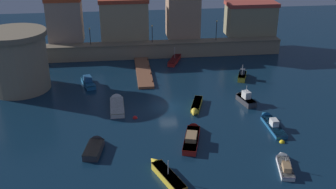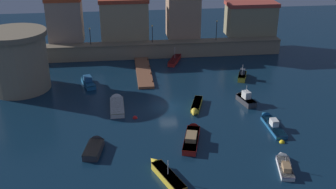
{
  "view_description": "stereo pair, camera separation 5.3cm",
  "coord_description": "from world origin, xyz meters",
  "px_view_note": "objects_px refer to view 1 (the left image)",
  "views": [
    {
      "loc": [
        -6.26,
        -50.94,
        25.09
      ],
      "look_at": [
        0.0,
        0.58,
        1.66
      ],
      "focal_mm": 43.27,
      "sensor_mm": 36.0,
      "label": 1
    },
    {
      "loc": [
        -6.2,
        -50.94,
        25.09
      ],
      "look_at": [
        0.0,
        0.58,
        1.66
      ],
      "focal_mm": 43.27,
      "sensor_mm": 36.0,
      "label": 2
    }
  ],
  "objects_px": {
    "moored_boat_4": "(284,163)",
    "moored_boat_8": "(270,122)",
    "moored_boat_7": "(87,81)",
    "mooring_buoy_1": "(282,142)",
    "moored_boat_1": "(117,104)",
    "fortress_tower": "(17,60)",
    "quay_lamp_1": "(152,31)",
    "quay_lamp_2": "(217,27)",
    "moored_boat_0": "(244,98)",
    "moored_boat_3": "(192,136)",
    "moored_boat_5": "(176,59)",
    "moored_boat_6": "(165,173)",
    "moored_boat_2": "(95,146)",
    "mooring_buoy_0": "(135,118)",
    "moored_boat_9": "(242,75)",
    "moored_boat_10": "(196,107)",
    "quay_lamp_0": "(90,33)"
  },
  "relations": [
    {
      "from": "quay_lamp_1",
      "to": "mooring_buoy_1",
      "type": "height_order",
      "value": "quay_lamp_1"
    },
    {
      "from": "moored_boat_1",
      "to": "moored_boat_4",
      "type": "xyz_separation_m",
      "value": [
        17.86,
        -17.18,
        -0.04
      ]
    },
    {
      "from": "moored_boat_3",
      "to": "moored_boat_5",
      "type": "relative_size",
      "value": 1.11
    },
    {
      "from": "moored_boat_2",
      "to": "moored_boat_6",
      "type": "bearing_deg",
      "value": -119.95
    },
    {
      "from": "moored_boat_0",
      "to": "moored_boat_3",
      "type": "xyz_separation_m",
      "value": [
        -9.3,
        -9.49,
        -0.12
      ]
    },
    {
      "from": "moored_boat_6",
      "to": "mooring_buoy_1",
      "type": "height_order",
      "value": "moored_boat_6"
    },
    {
      "from": "moored_boat_4",
      "to": "moored_boat_7",
      "type": "bearing_deg",
      "value": 53.48
    },
    {
      "from": "fortress_tower",
      "to": "moored_boat_8",
      "type": "height_order",
      "value": "fortress_tower"
    },
    {
      "from": "fortress_tower",
      "to": "quay_lamp_2",
      "type": "height_order",
      "value": "fortress_tower"
    },
    {
      "from": "moored_boat_6",
      "to": "moored_boat_9",
      "type": "height_order",
      "value": "moored_boat_9"
    },
    {
      "from": "moored_boat_10",
      "to": "mooring_buoy_1",
      "type": "bearing_deg",
      "value": 58.36
    },
    {
      "from": "mooring_buoy_0",
      "to": "mooring_buoy_1",
      "type": "height_order",
      "value": "mooring_buoy_1"
    },
    {
      "from": "moored_boat_7",
      "to": "moored_boat_8",
      "type": "distance_m",
      "value": 29.51
    },
    {
      "from": "moored_boat_0",
      "to": "moored_boat_8",
      "type": "bearing_deg",
      "value": 177.67
    },
    {
      "from": "moored_boat_1",
      "to": "moored_boat_6",
      "type": "relative_size",
      "value": 1.01
    },
    {
      "from": "moored_boat_0",
      "to": "moored_boat_6",
      "type": "xyz_separation_m",
      "value": [
        -13.46,
        -16.76,
        -0.13
      ]
    },
    {
      "from": "mooring_buoy_1",
      "to": "moored_boat_1",
      "type": "bearing_deg",
      "value": 147.45
    },
    {
      "from": "fortress_tower",
      "to": "moored_boat_10",
      "type": "bearing_deg",
      "value": -21.81
    },
    {
      "from": "moored_boat_4",
      "to": "mooring_buoy_0",
      "type": "distance_m",
      "value": 20.3
    },
    {
      "from": "quay_lamp_2",
      "to": "moored_boat_6",
      "type": "bearing_deg",
      "value": -110.3
    },
    {
      "from": "mooring_buoy_1",
      "to": "moored_boat_10",
      "type": "bearing_deg",
      "value": 130.19
    },
    {
      "from": "moored_boat_0",
      "to": "moored_boat_1",
      "type": "height_order",
      "value": "moored_boat_0"
    },
    {
      "from": "moored_boat_7",
      "to": "moored_boat_8",
      "type": "bearing_deg",
      "value": -141.11
    },
    {
      "from": "moored_boat_2",
      "to": "mooring_buoy_1",
      "type": "distance_m",
      "value": 22.1
    },
    {
      "from": "moored_boat_10",
      "to": "mooring_buoy_0",
      "type": "height_order",
      "value": "moored_boat_10"
    },
    {
      "from": "moored_boat_1",
      "to": "moored_boat_2",
      "type": "distance_m",
      "value": 11.57
    },
    {
      "from": "fortress_tower",
      "to": "moored_boat_0",
      "type": "xyz_separation_m",
      "value": [
        33.04,
        -8.84,
        -4.09
      ]
    },
    {
      "from": "quay_lamp_1",
      "to": "moored_boat_7",
      "type": "relative_size",
      "value": 0.57
    },
    {
      "from": "moored_boat_4",
      "to": "moored_boat_8",
      "type": "relative_size",
      "value": 0.78
    },
    {
      "from": "moored_boat_1",
      "to": "moored_boat_6",
      "type": "xyz_separation_m",
      "value": [
        4.84,
        -17.63,
        0.08
      ]
    },
    {
      "from": "moored_boat_5",
      "to": "moored_boat_0",
      "type": "bearing_deg",
      "value": -136.29
    },
    {
      "from": "fortress_tower",
      "to": "moored_boat_7",
      "type": "relative_size",
      "value": 1.67
    },
    {
      "from": "moored_boat_3",
      "to": "moored_boat_4",
      "type": "relative_size",
      "value": 1.38
    },
    {
      "from": "moored_boat_4",
      "to": "mooring_buoy_0",
      "type": "relative_size",
      "value": 8.63
    },
    {
      "from": "moored_boat_3",
      "to": "moored_boat_4",
      "type": "bearing_deg",
      "value": -112.01
    },
    {
      "from": "moored_boat_5",
      "to": "moored_boat_7",
      "type": "bearing_deg",
      "value": 142.76
    },
    {
      "from": "quay_lamp_0",
      "to": "moored_boat_4",
      "type": "xyz_separation_m",
      "value": [
        22.4,
        -37.86,
        -4.67
      ]
    },
    {
      "from": "moored_boat_5",
      "to": "moored_boat_8",
      "type": "distance_m",
      "value": 27.28
    },
    {
      "from": "moored_boat_0",
      "to": "mooring_buoy_1",
      "type": "xyz_separation_m",
      "value": [
        1.22,
        -11.58,
        -0.58
      ]
    },
    {
      "from": "moored_boat_0",
      "to": "moored_boat_2",
      "type": "xyz_separation_m",
      "value": [
        -20.85,
        -10.41,
        -0.16
      ]
    },
    {
      "from": "moored_boat_7",
      "to": "moored_boat_4",
      "type": "bearing_deg",
      "value": -155.8
    },
    {
      "from": "moored_boat_3",
      "to": "moored_boat_5",
      "type": "xyz_separation_m",
      "value": [
        1.89,
        28.27,
        -0.03
      ]
    },
    {
      "from": "moored_boat_1",
      "to": "moored_boat_8",
      "type": "relative_size",
      "value": 0.99
    },
    {
      "from": "moored_boat_2",
      "to": "moored_boat_7",
      "type": "bearing_deg",
      "value": 16.74
    },
    {
      "from": "moored_boat_9",
      "to": "moored_boat_7",
      "type": "bearing_deg",
      "value": 109.89
    },
    {
      "from": "fortress_tower",
      "to": "quay_lamp_1",
      "type": "height_order",
      "value": "fortress_tower"
    },
    {
      "from": "moored_boat_4",
      "to": "moored_boat_7",
      "type": "xyz_separation_m",
      "value": [
        -22.53,
        25.9,
        0.18
      ]
    },
    {
      "from": "moored_boat_6",
      "to": "moored_boat_7",
      "type": "bearing_deg",
      "value": -1.67
    },
    {
      "from": "moored_boat_2",
      "to": "moored_boat_9",
      "type": "distance_m",
      "value": 30.28
    },
    {
      "from": "moored_boat_7",
      "to": "mooring_buoy_1",
      "type": "height_order",
      "value": "moored_boat_7"
    }
  ]
}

